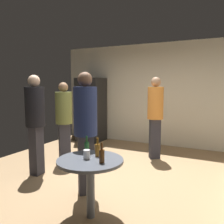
% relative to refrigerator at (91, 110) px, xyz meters
% --- Properties ---
extents(ground_plane, '(5.20, 5.20, 0.10)m').
position_rel_refrigerator_xyz_m(ground_plane, '(1.69, -2.20, -0.95)').
color(ground_plane, '#9E7C56').
extents(wall_back, '(5.32, 0.06, 2.70)m').
position_rel_refrigerator_xyz_m(wall_back, '(1.69, 0.43, 0.45)').
color(wall_back, silver).
rests_on(wall_back, ground_plane).
extents(refrigerator, '(0.70, 0.68, 1.80)m').
position_rel_refrigerator_xyz_m(refrigerator, '(0.00, 0.00, 0.00)').
color(refrigerator, black).
rests_on(refrigerator, ground_plane).
extents(foreground_table, '(0.80, 0.80, 0.73)m').
position_rel_refrigerator_xyz_m(foreground_table, '(2.12, -3.43, -0.27)').
color(foreground_table, '#4C515B').
rests_on(foreground_table, ground_plane).
extents(beer_bottle_amber, '(0.06, 0.06, 0.23)m').
position_rel_refrigerator_xyz_m(beer_bottle_amber, '(2.14, -3.29, -0.08)').
color(beer_bottle_amber, '#8C5919').
rests_on(beer_bottle_amber, foreground_table).
extents(beer_bottle_brown, '(0.06, 0.06, 0.23)m').
position_rel_refrigerator_xyz_m(beer_bottle_brown, '(2.31, -3.48, -0.08)').
color(beer_bottle_brown, '#593314').
rests_on(beer_bottle_brown, foreground_table).
extents(beer_bottle_green, '(0.06, 0.06, 0.23)m').
position_rel_refrigerator_xyz_m(beer_bottle_green, '(1.96, -3.25, -0.08)').
color(beer_bottle_green, '#26662D').
rests_on(beer_bottle_green, foreground_table).
extents(plastic_cup_white, '(0.08, 0.08, 0.11)m').
position_rel_refrigerator_xyz_m(plastic_cup_white, '(2.08, -3.44, -0.11)').
color(plastic_cup_white, white).
rests_on(plastic_cup_white, foreground_table).
extents(person_in_black_shirt, '(0.37, 0.37, 1.79)m').
position_rel_refrigerator_xyz_m(person_in_black_shirt, '(0.51, -2.67, 0.15)').
color(person_in_black_shirt, '#2D2D38').
rests_on(person_in_black_shirt, ground_plane).
extents(person_in_olive_shirt, '(0.48, 0.48, 1.66)m').
position_rel_refrigerator_xyz_m(person_in_olive_shirt, '(0.54, -1.91, 0.07)').
color(person_in_olive_shirt, '#2D2D38').
rests_on(person_in_olive_shirt, ground_plane).
extents(person_in_navy_shirt, '(0.48, 0.48, 1.80)m').
position_rel_refrigerator_xyz_m(person_in_navy_shirt, '(1.72, -2.92, 0.16)').
color(person_in_navy_shirt, '#2D2D38').
rests_on(person_in_navy_shirt, ground_plane).
extents(person_in_orange_shirt, '(0.47, 0.47, 1.78)m').
position_rel_refrigerator_xyz_m(person_in_orange_shirt, '(2.14, -0.80, 0.15)').
color(person_in_orange_shirt, '#2D2D38').
rests_on(person_in_orange_shirt, ground_plane).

